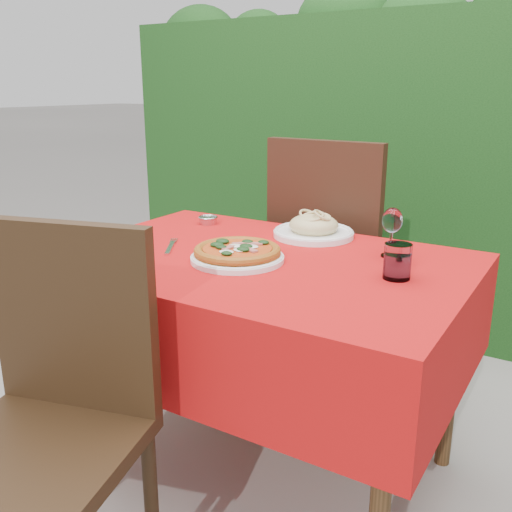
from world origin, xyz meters
The scene contains 11 objects.
ground centered at (0.00, 0.00, 0.00)m, with size 60.00×60.00×0.00m, color slate.
hedge centered at (0.00, 1.55, 0.92)m, with size 3.20×0.55×1.78m.
dining_table centered at (0.00, 0.00, 0.60)m, with size 1.26×0.86×0.75m.
chair_near centered at (-0.15, -0.68, 0.55)m, with size 0.53×0.53×0.96m.
chair_far centered at (-0.04, 0.66, 0.61)m, with size 0.49×0.49×1.06m.
pizza_plate centered at (-0.04, -0.07, 0.77)m, with size 0.33×0.33×0.05m.
pasta_plate centered at (0.03, 0.32, 0.78)m, with size 0.28×0.28×0.08m.
water_glass centered at (0.43, 0.03, 0.79)m, with size 0.07×0.07×0.10m.
wine_glass centered at (0.34, 0.22, 0.86)m, with size 0.06×0.06×0.15m.
fork centered at (-0.30, -0.07, 0.75)m, with size 0.03×0.20×0.01m, color silver.
steel_ramekin centered at (-0.40, 0.28, 0.76)m, with size 0.07×0.07×0.03m, color #B8B9BF.
Camera 1 is at (0.87, -1.44, 1.26)m, focal length 40.00 mm.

